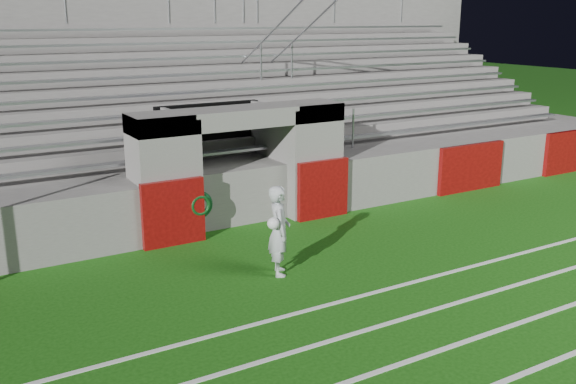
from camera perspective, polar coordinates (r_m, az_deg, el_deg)
ground at (r=11.60m, az=3.72°, el=-7.42°), size 90.00×90.00×0.00m
stadium_structure at (r=18.09m, az=-10.62°, el=5.56°), size 26.00×8.48×5.42m
goalkeeper_with_ball at (r=11.36m, az=-0.80°, el=-3.42°), size 0.62×0.70×1.64m
hose_coil at (r=13.23m, az=-7.84°, el=-1.17°), size 0.58×0.15×0.58m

